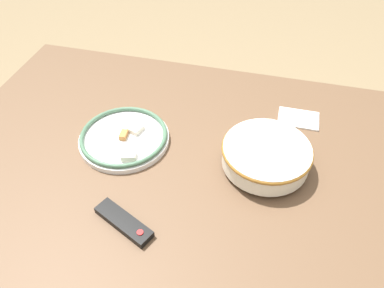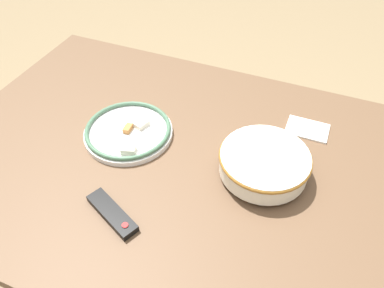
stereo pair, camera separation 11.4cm
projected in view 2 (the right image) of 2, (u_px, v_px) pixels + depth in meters
name	position (u px, v px, depth m)	size (l,w,h in m)	color
ground_plane	(175.00, 267.00, 1.67)	(8.00, 8.00, 0.00)	#7F6B4C
dining_table	(168.00, 170.00, 1.21)	(1.43, 1.04, 0.73)	brown
noodle_bowl	(264.00, 163.00, 1.07)	(0.26, 0.26, 0.08)	silver
food_plate	(128.00, 131.00, 1.21)	(0.29, 0.29, 0.04)	white
tv_remote	(112.00, 213.00, 0.99)	(0.18, 0.12, 0.02)	black
folded_napkin	(307.00, 129.00, 1.24)	(0.14, 0.09, 0.01)	white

